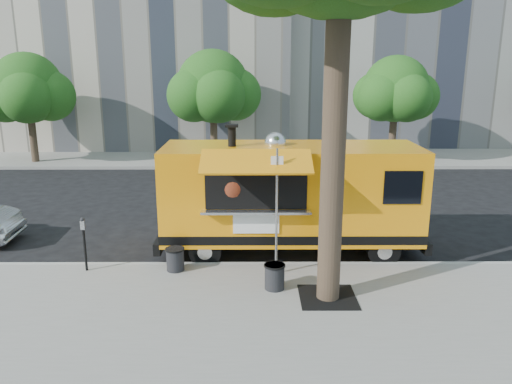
# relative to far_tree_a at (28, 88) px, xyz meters

# --- Properties ---
(ground) EXTENTS (120.00, 120.00, 0.00)m
(ground) POSITION_rel_far_tree_a_xyz_m (10.00, -12.30, -3.78)
(ground) COLOR black
(ground) RESTS_ON ground
(sidewalk) EXTENTS (60.00, 6.00, 0.15)m
(sidewalk) POSITION_rel_far_tree_a_xyz_m (10.00, -16.30, -3.70)
(sidewalk) COLOR gray
(sidewalk) RESTS_ON ground
(curb) EXTENTS (60.00, 0.14, 0.16)m
(curb) POSITION_rel_far_tree_a_xyz_m (10.00, -13.23, -3.70)
(curb) COLOR #999993
(curb) RESTS_ON ground
(far_sidewalk) EXTENTS (60.00, 5.00, 0.15)m
(far_sidewalk) POSITION_rel_far_tree_a_xyz_m (10.00, 1.20, -3.70)
(far_sidewalk) COLOR gray
(far_sidewalk) RESTS_ON ground
(tree_well) EXTENTS (1.20, 1.20, 0.02)m
(tree_well) POSITION_rel_far_tree_a_xyz_m (12.60, -15.10, -3.62)
(tree_well) COLOR black
(tree_well) RESTS_ON sidewalk
(far_tree_a) EXTENTS (3.42, 3.42, 5.36)m
(far_tree_a) POSITION_rel_far_tree_a_xyz_m (0.00, 0.00, 0.00)
(far_tree_a) COLOR #33261C
(far_tree_a) RESTS_ON far_sidewalk
(far_tree_b) EXTENTS (3.60, 3.60, 5.50)m
(far_tree_b) POSITION_rel_far_tree_a_xyz_m (9.00, 0.40, 0.06)
(far_tree_b) COLOR #33261C
(far_tree_b) RESTS_ON far_sidewalk
(far_tree_c) EXTENTS (3.24, 3.24, 5.21)m
(far_tree_c) POSITION_rel_far_tree_a_xyz_m (18.00, 0.10, -0.06)
(far_tree_c) COLOR #33261C
(far_tree_c) RESTS_ON far_sidewalk
(sign_post) EXTENTS (0.28, 0.06, 3.00)m
(sign_post) POSITION_rel_far_tree_a_xyz_m (11.55, -13.85, -1.93)
(sign_post) COLOR silver
(sign_post) RESTS_ON sidewalk
(parking_meter) EXTENTS (0.11, 0.11, 1.33)m
(parking_meter) POSITION_rel_far_tree_a_xyz_m (7.00, -13.65, -2.79)
(parking_meter) COLOR black
(parking_meter) RESTS_ON sidewalk
(food_truck) EXTENTS (6.98, 3.21, 3.45)m
(food_truck) POSITION_rel_far_tree_a_xyz_m (11.97, -12.13, -2.15)
(food_truck) COLOR #FF970D
(food_truck) RESTS_ON ground
(trash_bin_left) EXTENTS (0.46, 0.46, 0.55)m
(trash_bin_left) POSITION_rel_far_tree_a_xyz_m (9.14, -13.64, -3.33)
(trash_bin_left) COLOR black
(trash_bin_left) RESTS_ON sidewalk
(trash_bin_right) EXTENTS (0.47, 0.47, 0.57)m
(trash_bin_right) POSITION_rel_far_tree_a_xyz_m (11.48, -14.67, -3.32)
(trash_bin_right) COLOR black
(trash_bin_right) RESTS_ON sidewalk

